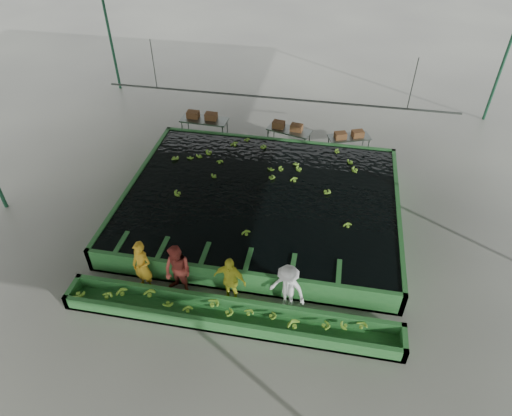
% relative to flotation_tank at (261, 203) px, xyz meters
% --- Properties ---
extents(ground, '(80.00, 80.00, 0.00)m').
position_rel_flotation_tank_xyz_m(ground, '(0.00, -1.50, -0.45)').
color(ground, slate).
rests_on(ground, ground).
extents(shed_roof, '(20.00, 22.00, 0.04)m').
position_rel_flotation_tank_xyz_m(shed_roof, '(0.00, -1.50, 4.55)').
color(shed_roof, gray).
rests_on(shed_roof, shed_posts).
extents(shed_posts, '(20.00, 22.00, 5.00)m').
position_rel_flotation_tank_xyz_m(shed_posts, '(0.00, -1.50, 2.05)').
color(shed_posts, '#1D5034').
rests_on(shed_posts, ground).
extents(flotation_tank, '(10.00, 8.00, 0.90)m').
position_rel_flotation_tank_xyz_m(flotation_tank, '(0.00, 0.00, 0.00)').
color(flotation_tank, '#2D7132').
rests_on(flotation_tank, ground).
extents(tank_water, '(9.70, 7.70, 0.00)m').
position_rel_flotation_tank_xyz_m(tank_water, '(0.00, -0.00, 0.40)').
color(tank_water, black).
rests_on(tank_water, flotation_tank).
extents(sorting_trough, '(10.00, 1.00, 0.50)m').
position_rel_flotation_tank_xyz_m(sorting_trough, '(0.00, -5.10, -0.20)').
color(sorting_trough, '#2D7132').
rests_on(sorting_trough, ground).
extents(cableway_rail, '(0.08, 0.08, 14.00)m').
position_rel_flotation_tank_xyz_m(cableway_rail, '(0.00, 3.50, 2.55)').
color(cableway_rail, '#59605B').
rests_on(cableway_rail, shed_roof).
extents(rail_hanger_left, '(0.04, 0.04, 2.00)m').
position_rel_flotation_tank_xyz_m(rail_hanger_left, '(-5.00, 3.50, 3.55)').
color(rail_hanger_left, '#59605B').
rests_on(rail_hanger_left, shed_roof).
extents(rail_hanger_right, '(0.04, 0.04, 2.00)m').
position_rel_flotation_tank_xyz_m(rail_hanger_right, '(5.00, 3.50, 3.55)').
color(rail_hanger_right, '#59605B').
rests_on(rail_hanger_right, shed_roof).
extents(worker_a, '(0.78, 0.62, 1.86)m').
position_rel_flotation_tank_xyz_m(worker_a, '(-2.91, -4.30, 0.48)').
color(worker_a, gold).
rests_on(worker_a, ground).
extents(worker_b, '(1.12, 1.01, 1.89)m').
position_rel_flotation_tank_xyz_m(worker_b, '(-1.77, -4.30, 0.49)').
color(worker_b, '#A73D33').
rests_on(worker_b, ground).
extents(worker_c, '(1.09, 0.61, 1.76)m').
position_rel_flotation_tank_xyz_m(worker_c, '(-0.17, -4.30, 0.43)').
color(worker_c, yellow).
rests_on(worker_c, ground).
extents(worker_d, '(1.28, 0.99, 1.74)m').
position_rel_flotation_tank_xyz_m(worker_d, '(1.56, -4.30, 0.42)').
color(worker_d, white).
rests_on(worker_d, ground).
extents(packing_table_left, '(2.18, 0.94, 0.98)m').
position_rel_flotation_tank_xyz_m(packing_table_left, '(-3.52, 4.86, 0.04)').
color(packing_table_left, '#59605B').
rests_on(packing_table_left, ground).
extents(packing_table_mid, '(2.08, 1.26, 0.89)m').
position_rel_flotation_tank_xyz_m(packing_table_mid, '(0.41, 4.81, -0.01)').
color(packing_table_mid, '#59605B').
rests_on(packing_table_mid, ground).
extents(packing_table_right, '(1.95, 1.30, 0.82)m').
position_rel_flotation_tank_xyz_m(packing_table_right, '(3.08, 4.80, -0.04)').
color(packing_table_right, '#59605B').
rests_on(packing_table_right, ground).
extents(box_stack_left, '(1.41, 0.42, 0.30)m').
position_rel_flotation_tank_xyz_m(box_stack_left, '(-3.63, 4.92, 0.53)').
color(box_stack_left, brown).
rests_on(box_stack_left, packing_table_left).
extents(box_stack_mid, '(1.40, 0.59, 0.29)m').
position_rel_flotation_tank_xyz_m(box_stack_mid, '(0.32, 4.85, 0.44)').
color(box_stack_mid, brown).
rests_on(box_stack_mid, packing_table_mid).
extents(box_stack_right, '(1.33, 0.80, 0.28)m').
position_rel_flotation_tank_xyz_m(box_stack_right, '(3.05, 4.74, 0.37)').
color(box_stack_right, brown).
rests_on(box_stack_right, packing_table_right).
extents(floating_bananas, '(8.40, 5.73, 0.11)m').
position_rel_flotation_tank_xyz_m(floating_bananas, '(0.00, 0.80, 0.40)').
color(floating_bananas, '#75B32D').
rests_on(floating_bananas, tank_water).
extents(trough_bananas, '(9.59, 0.64, 0.13)m').
position_rel_flotation_tank_xyz_m(trough_bananas, '(0.00, -5.10, -0.05)').
color(trough_bananas, '#75B32D').
rests_on(trough_bananas, sorting_trough).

